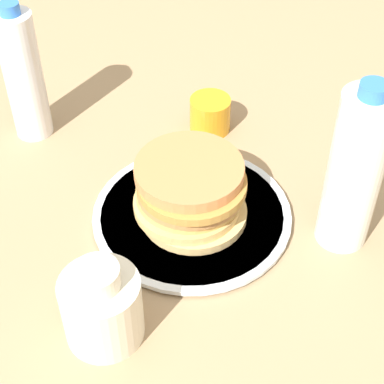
% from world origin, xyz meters
% --- Properties ---
extents(ground_plane, '(4.00, 4.00, 0.00)m').
position_xyz_m(ground_plane, '(0.00, 0.00, 0.00)').
color(ground_plane, '#9E7F5B').
extents(plate, '(0.29, 0.29, 0.01)m').
position_xyz_m(plate, '(-0.02, -0.03, 0.01)').
color(plate, silver).
rests_on(plate, ground_plane).
extents(pancake_stack, '(0.16, 0.16, 0.09)m').
position_xyz_m(pancake_stack, '(-0.02, -0.02, 0.06)').
color(pancake_stack, tan).
rests_on(pancake_stack, plate).
extents(juice_glass, '(0.07, 0.07, 0.06)m').
position_xyz_m(juice_glass, '(0.18, 0.04, 0.03)').
color(juice_glass, orange).
rests_on(juice_glass, ground_plane).
extents(cream_jug, '(0.10, 0.10, 0.12)m').
position_xyz_m(cream_jug, '(-0.24, -0.02, 0.05)').
color(cream_jug, beige).
rests_on(cream_jug, ground_plane).
extents(water_bottle_near, '(0.06, 0.06, 0.23)m').
position_xyz_m(water_bottle_near, '(0.04, 0.30, 0.11)').
color(water_bottle_near, white).
rests_on(water_bottle_near, ground_plane).
extents(water_bottle_mid, '(0.07, 0.07, 0.26)m').
position_xyz_m(water_bottle_mid, '(0.04, -0.23, 0.12)').
color(water_bottle_mid, silver).
rests_on(water_bottle_mid, ground_plane).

